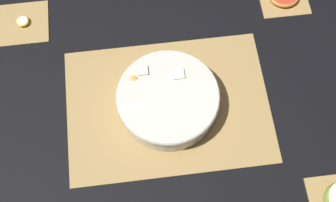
# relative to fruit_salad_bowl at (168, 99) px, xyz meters

# --- Properties ---
(ground_plane) EXTENTS (6.00, 6.00, 0.00)m
(ground_plane) POSITION_rel_fruit_salad_bowl_xyz_m (-0.00, 0.00, -0.04)
(ground_plane) COLOR black
(bamboo_mat_center) EXTENTS (0.48, 0.35, 0.01)m
(bamboo_mat_center) POSITION_rel_fruit_salad_bowl_xyz_m (-0.00, 0.00, -0.04)
(bamboo_mat_center) COLOR #A8844C
(bamboo_mat_center) RESTS_ON ground_plane
(coaster_mat_near_right) EXTENTS (0.13, 0.13, 0.01)m
(coaster_mat_near_right) POSITION_rel_fruit_salad_bowl_xyz_m (0.34, -0.28, -0.04)
(coaster_mat_near_right) COLOR #A8844C
(coaster_mat_near_right) RESTS_ON ground_plane
(fruit_salad_bowl) EXTENTS (0.24, 0.24, 0.07)m
(fruit_salad_bowl) POSITION_rel_fruit_salad_bowl_xyz_m (0.00, 0.00, 0.00)
(fruit_salad_bowl) COLOR silver
(fruit_salad_bowl) RESTS_ON bamboo_mat_center
(banana_coin_single) EXTENTS (0.03, 0.03, 0.01)m
(banana_coin_single) POSITION_rel_fruit_salad_bowl_xyz_m (0.34, -0.28, -0.03)
(banana_coin_single) COLOR #F7EFC6
(banana_coin_single) RESTS_ON coaster_mat_near_right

